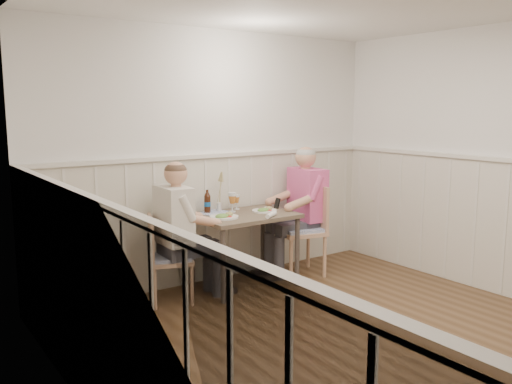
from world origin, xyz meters
TOP-DOWN VIEW (x-y plane):
  - ground_plane at (0.00, 0.00)m, footprint 4.50×4.50m
  - room_shell at (0.00, 0.00)m, footprint 4.04×4.54m
  - wainscot at (0.00, 0.69)m, footprint 4.00×4.49m
  - dining_table at (0.09, 1.84)m, footprint 0.99×0.70m
  - chair_right at (0.86, 1.81)m, footprint 0.56×0.56m
  - chair_left at (-0.78, 1.87)m, footprint 0.50×0.50m
  - man_in_pink at (0.89, 1.87)m, footprint 0.69×0.48m
  - diner_cream at (-0.66, 1.84)m, footprint 0.63×0.44m
  - plate_man at (0.32, 1.82)m, footprint 0.26×0.26m
  - plate_diner at (-0.20, 1.78)m, footprint 0.28×0.28m
  - beer_glass_a at (0.16, 2.09)m, footprint 0.06×0.06m
  - beer_glass_b at (0.04, 2.00)m, footprint 0.08×0.08m
  - beer_bottle at (-0.19, 2.10)m, footprint 0.07×0.07m
  - rolled_napkin at (0.22, 1.56)m, footprint 0.20×0.15m
  - grass_vase at (-0.05, 2.11)m, footprint 0.05×0.05m
  - gingham_mat at (-0.14, 2.07)m, footprint 0.37×0.34m

SIDE VIEW (x-z plane):
  - ground_plane at x=0.00m, z-range 0.00..0.00m
  - chair_left at x=-0.78m, z-range 0.04..0.86m
  - chair_right at x=0.86m, z-range 0.04..1.02m
  - diner_cream at x=-0.66m, z-range -0.11..1.24m
  - man_in_pink at x=0.89m, z-range -0.11..1.30m
  - dining_table at x=0.09m, z-range 0.28..1.03m
  - wainscot at x=0.00m, z-range 0.02..1.36m
  - gingham_mat at x=-0.14m, z-range 0.75..0.76m
  - plate_man at x=0.32m, z-range 0.74..0.80m
  - plate_diner at x=-0.20m, z-range 0.74..0.81m
  - rolled_napkin at x=0.22m, z-range 0.75..0.79m
  - beer_bottle at x=-0.19m, z-range 0.74..0.98m
  - beer_glass_a at x=0.16m, z-range 0.78..0.94m
  - beer_glass_b at x=0.04m, z-range 0.78..0.99m
  - grass_vase at x=-0.05m, z-range 0.73..1.16m
  - room_shell at x=0.00m, z-range 0.22..2.82m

